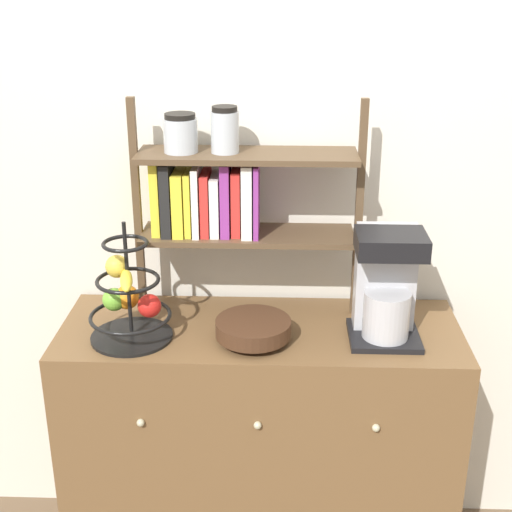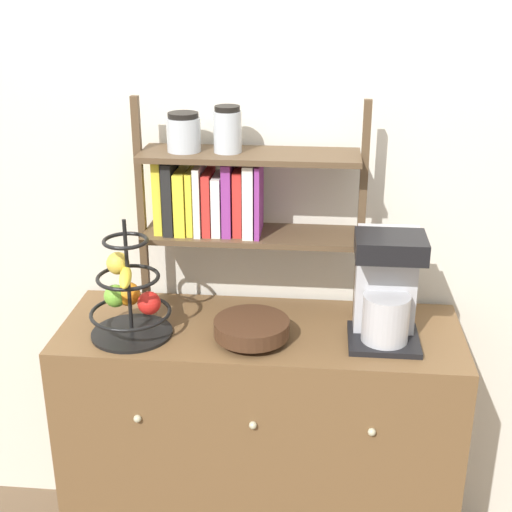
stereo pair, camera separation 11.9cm
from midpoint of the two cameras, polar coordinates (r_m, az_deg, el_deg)
wall_back at (r=2.39m, az=2.40°, el=5.49°), size 7.00×0.05×2.60m
sideboard at (r=2.52m, az=1.72°, el=-15.07°), size 1.28×0.48×0.92m
coffee_maker at (r=2.18m, az=11.95°, el=-2.57°), size 0.22×0.20×0.35m
fruit_stand at (r=2.21m, az=-8.62°, el=-3.24°), size 0.25×0.25×0.38m
wooden_bowl at (r=2.18m, az=1.22°, el=-5.87°), size 0.23×0.23×0.07m
shelf_hutch at (r=2.25m, az=-1.22°, el=5.32°), size 0.73×0.20×0.70m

